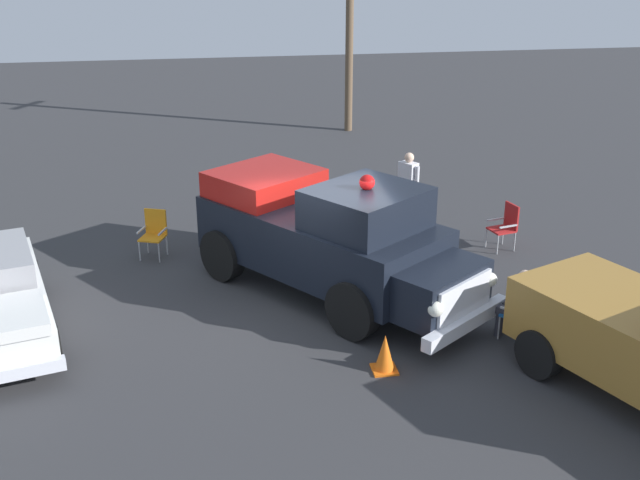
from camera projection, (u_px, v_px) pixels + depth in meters
ground_plane at (317, 306)px, 14.90m from camera, size 60.00×60.00×0.00m
vintage_fire_truck at (329, 235)px, 15.00m from camera, size 6.06×5.31×2.59m
lawn_chair_near_truck at (525, 309)px, 13.50m from camera, size 0.69×0.69×1.02m
lawn_chair_by_car at (154, 230)px, 16.96m from camera, size 0.64×0.64×1.02m
lawn_chair_spare at (506, 223)px, 17.33m from camera, size 0.60×0.60×1.02m
spectator_seated at (518, 301)px, 13.53m from camera, size 0.64×0.64×1.29m
spectator_standing at (408, 182)px, 18.88m from camera, size 0.59×0.45×1.68m
utility_pole at (350, 22)px, 26.17m from camera, size 1.51×0.99×7.01m
traffic_cone at (385, 354)px, 12.65m from camera, size 0.40×0.40×0.64m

